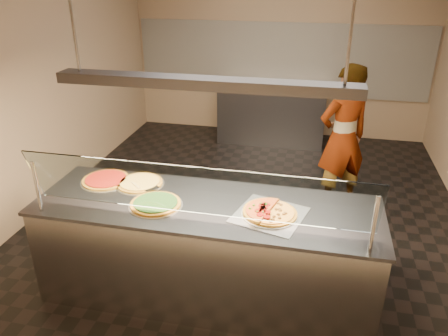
% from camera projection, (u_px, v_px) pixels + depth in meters
% --- Properties ---
extents(ground, '(5.00, 6.00, 0.02)m').
position_uv_depth(ground, '(249.00, 215.00, 5.28)').
color(ground, black).
rests_on(ground, ground).
extents(wall_back, '(5.00, 0.02, 3.00)m').
position_uv_depth(wall_back, '(281.00, 47.00, 7.31)').
color(wall_back, '#947F60').
rests_on(wall_back, ground).
extents(wall_front, '(5.00, 0.02, 3.00)m').
position_uv_depth(wall_front, '(146.00, 266.00, 1.98)').
color(wall_front, '#947F60').
rests_on(wall_front, ground).
extents(wall_left, '(0.02, 6.00, 3.00)m').
position_uv_depth(wall_left, '(41.00, 81.00, 5.13)').
color(wall_left, '#947F60').
rests_on(wall_left, ground).
extents(tile_band, '(4.90, 0.02, 1.20)m').
position_uv_depth(tile_band, '(280.00, 59.00, 7.36)').
color(tile_band, silver).
rests_on(tile_band, wall_back).
extents(serving_counter, '(2.89, 0.94, 0.93)m').
position_uv_depth(serving_counter, '(207.00, 250.00, 3.83)').
color(serving_counter, '#B7B7BC').
rests_on(serving_counter, ground).
extents(sneeze_guard, '(2.65, 0.18, 0.54)m').
position_uv_depth(sneeze_guard, '(194.00, 191.00, 3.21)').
color(sneeze_guard, '#B7B7BC').
rests_on(sneeze_guard, serving_counter).
extents(perforated_tray, '(0.63, 0.63, 0.01)m').
position_uv_depth(perforated_tray, '(270.00, 214.00, 3.48)').
color(perforated_tray, silver).
rests_on(perforated_tray, serving_counter).
extents(half_pizza_pepperoni, '(0.32, 0.47, 0.05)m').
position_uv_depth(half_pizza_pepperoni, '(257.00, 210.00, 3.48)').
color(half_pizza_pepperoni, brown).
rests_on(half_pizza_pepperoni, perforated_tray).
extents(half_pizza_sausage, '(0.32, 0.47, 0.04)m').
position_uv_depth(half_pizza_sausage, '(283.00, 213.00, 3.44)').
color(half_pizza_sausage, brown).
rests_on(half_pizza_sausage, perforated_tray).
extents(pizza_spinach, '(0.45, 0.45, 0.03)m').
position_uv_depth(pizza_spinach, '(156.00, 203.00, 3.61)').
color(pizza_spinach, silver).
rests_on(pizza_spinach, serving_counter).
extents(pizza_cheese, '(0.44, 0.44, 0.03)m').
position_uv_depth(pizza_cheese, '(140.00, 182.00, 3.96)').
color(pizza_cheese, silver).
rests_on(pizza_cheese, serving_counter).
extents(pizza_tomato, '(0.46, 0.46, 0.03)m').
position_uv_depth(pizza_tomato, '(106.00, 179.00, 4.02)').
color(pizza_tomato, silver).
rests_on(pizza_tomato, serving_counter).
extents(pizza_spatula, '(0.29, 0.17, 0.02)m').
position_uv_depth(pizza_spatula, '(142.00, 186.00, 3.87)').
color(pizza_spatula, '#B7B7BC').
rests_on(pizza_spatula, pizza_spinach).
extents(prep_table, '(1.78, 0.74, 0.93)m').
position_uv_depth(prep_table, '(272.00, 114.00, 7.34)').
color(prep_table, '#434349').
rests_on(prep_table, ground).
extents(worker, '(0.77, 0.70, 1.77)m').
position_uv_depth(worker, '(343.00, 138.00, 5.14)').
color(worker, '#372F3E').
rests_on(worker, ground).
extents(heat_lamp_housing, '(2.30, 0.18, 0.08)m').
position_uv_depth(heat_lamp_housing, '(204.00, 83.00, 3.21)').
color(heat_lamp_housing, '#434349').
rests_on(heat_lamp_housing, ceiling).
extents(lamp_rod_left, '(0.02, 0.02, 1.01)m').
position_uv_depth(lamp_rod_left, '(70.00, 2.00, 3.17)').
color(lamp_rod_left, '#B7B7BC').
rests_on(lamp_rod_left, ceiling).
extents(lamp_rod_right, '(0.02, 0.02, 1.01)m').
position_uv_depth(lamp_rod_right, '(354.00, 7.00, 2.78)').
color(lamp_rod_right, '#B7B7BC').
rests_on(lamp_rod_right, ceiling).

